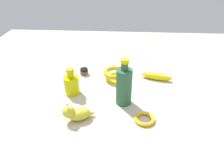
# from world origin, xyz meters

# --- Properties ---
(ground) EXTENTS (2.00, 2.00, 0.00)m
(ground) POSITION_xyz_m (0.00, 0.00, 0.00)
(ground) COLOR #BCB29E
(cat_figurine) EXTENTS (0.10, 0.13, 0.09)m
(cat_figurine) POSITION_xyz_m (-0.18, 0.14, 0.04)
(cat_figurine) COLOR gold
(cat_figurine) RESTS_ON ground
(nail_polish_jar) EXTENTS (0.05, 0.05, 0.04)m
(nail_polish_jar) POSITION_xyz_m (0.22, 0.18, 0.02)
(nail_polish_jar) COLOR brown
(nail_polish_jar) RESTS_ON ground
(bottle_tall) EXTENTS (0.07, 0.07, 0.23)m
(bottle_tall) POSITION_xyz_m (-0.05, -0.06, 0.10)
(bottle_tall) COLOR #27583A
(bottle_tall) RESTS_ON ground
(bowl) EXTENTS (0.14, 0.14, 0.05)m
(bowl) POSITION_xyz_m (0.17, -0.01, 0.03)
(bowl) COLOR yellow
(bowl) RESTS_ON ground
(bangle) EXTENTS (0.09, 0.09, 0.02)m
(bangle) POSITION_xyz_m (-0.17, -0.15, 0.01)
(bangle) COLOR gold
(bangle) RESTS_ON ground
(bottle_short) EXTENTS (0.08, 0.08, 0.14)m
(bottle_short) POSITION_xyz_m (0.02, 0.21, 0.05)
(bottle_short) COLOR #C1BE0A
(bottle_short) RESTS_ON ground
(banana) EXTENTS (0.08, 0.18, 0.04)m
(banana) POSITION_xyz_m (0.18, -0.24, 0.02)
(banana) COLOR yellow
(banana) RESTS_ON ground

